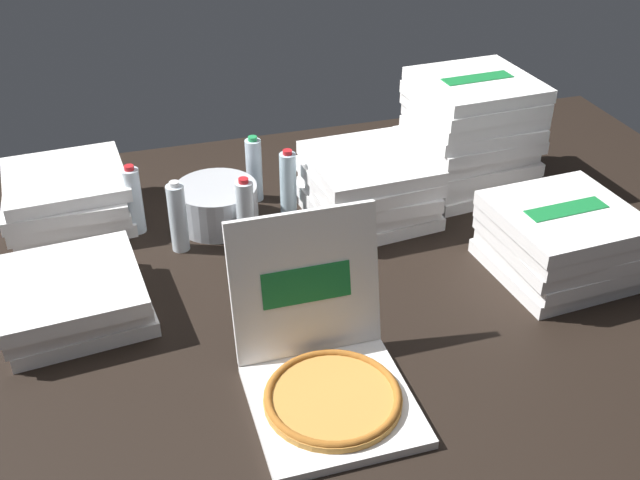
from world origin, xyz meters
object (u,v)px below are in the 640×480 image
Objects in this scene: water_bottle_2 at (178,217)px; pizza_stack_left_far at (67,198)px; water_bottle_4 at (134,200)px; pizza_stack_right_mid at (562,241)px; water_bottle_3 at (254,170)px; water_bottle_0 at (288,184)px; open_pizza_box at (325,366)px; pizza_stack_right_far at (470,133)px; water_bottle_1 at (245,214)px; pizza_stack_left_mid at (72,296)px; ice_bucket at (217,205)px; pizza_stack_center_near at (367,187)px.

pizza_stack_left_far is at bearing 139.89° from water_bottle_2.
pizza_stack_right_mid is at bearing -26.90° from water_bottle_4.
water_bottle_3 and water_bottle_4 have the same top height.
water_bottle_0 is at bearing 140.42° from pizza_stack_right_mid.
water_bottle_4 is at bearing 112.42° from open_pizza_box.
water_bottle_3 is (0.32, 0.26, 0.00)m from water_bottle_2.
open_pizza_box is at bearing -92.86° from water_bottle_3.
water_bottle_1 is at bearing -167.98° from pizza_stack_right_far.
open_pizza_box is 1.25m from pizza_stack_left_far.
open_pizza_box is 0.75m from water_bottle_1.
pizza_stack_right_far is at bearing 91.43° from pizza_stack_right_mid.
water_bottle_0 is at bearing -13.10° from pizza_stack_left_far.
pizza_stack_right_mid is 1.50m from pizza_stack_left_mid.
water_bottle_0 is at bearing -177.47° from pizza_stack_right_far.
open_pizza_box is 1.05m from water_bottle_3.
water_bottle_1 and water_bottle_3 have the same top height.
water_bottle_1 reaches higher than ice_bucket.
pizza_stack_left_mid is 0.45m from water_bottle_2.
pizza_stack_right_far is 0.93m from water_bottle_1.
water_bottle_0 is at bearing 81.01° from open_pizza_box.
pizza_stack_left_mid is 1.84× the size of water_bottle_3.
water_bottle_4 is (-1.26, 0.64, 0.00)m from pizza_stack_right_mid.
pizza_stack_right_far reaches higher than pizza_stack_right_mid.
pizza_stack_left_mid is 1.84× the size of water_bottle_4.
water_bottle_0 is at bearing 40.37° from water_bottle_1.
pizza_stack_right_mid reaches higher than pizza_stack_left_far.
water_bottle_2 is at bearing 108.38° from open_pizza_box.
pizza_stack_left_far is at bearing 165.22° from pizza_stack_center_near.
water_bottle_4 is (-0.28, 0.03, 0.05)m from ice_bucket.
ice_bucket is 1.13× the size of water_bottle_1.
water_bottle_3 is (-0.09, 0.14, 0.00)m from water_bottle_0.
pizza_stack_right_mid reaches higher than pizza_stack_center_near.
water_bottle_0 is (0.14, 0.91, 0.04)m from open_pizza_box.
pizza_stack_center_near is 0.46m from water_bottle_1.
open_pizza_box reaches higher than water_bottle_0.
pizza_stack_left_mid is at bearing 171.89° from pizza_stack_right_mid.
water_bottle_1 is at bearing 154.28° from pizza_stack_right_mid.
ice_bucket is at bearing 177.54° from water_bottle_0.
water_bottle_3 is at bearing -2.85° from pizza_stack_left_far.
water_bottle_2 is at bearing 169.26° from water_bottle_1.
open_pizza_box reaches higher than water_bottle_4.
water_bottle_4 reaches higher than pizza_stack_right_mid.
ice_bucket is (0.50, -0.17, -0.02)m from pizza_stack_left_far.
open_pizza_box is 1.03m from water_bottle_4.
water_bottle_1 reaches higher than pizza_stack_left_far.
pizza_stack_right_mid is 1.03× the size of pizza_stack_left_far.
open_pizza_box is 1.74× the size of ice_bucket.
pizza_stack_left_far is 0.67m from water_bottle_3.
pizza_stack_left_far is at bearing 149.34° from water_bottle_1.
ice_bucket is 1.13× the size of water_bottle_3.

